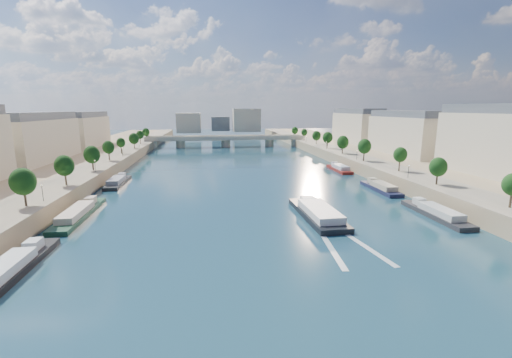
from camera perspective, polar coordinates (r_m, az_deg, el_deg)
name	(u,v)px	position (r m, az deg, el deg)	size (l,w,h in m)	color
ground	(244,187)	(120.91, -1.96, -1.40)	(700.00, 700.00, 0.00)	#0B2533
quay_left	(23,187)	(133.99, -34.28, -1.06)	(44.00, 520.00, 5.00)	#9E8460
quay_right	(433,175)	(146.26, 27.35, 0.58)	(44.00, 520.00, 5.00)	#9E8460
pave_left	(72,178)	(127.50, -28.38, 0.19)	(14.00, 520.00, 0.10)	gray
pave_right	(396,169)	(137.76, 22.34, 1.49)	(14.00, 520.00, 0.10)	gray
trees_left	(79,160)	(127.82, -27.47, 2.78)	(4.80, 268.80, 8.26)	#382B1E
trees_right	(379,152)	(144.70, 19.85, 4.30)	(4.80, 268.80, 8.26)	#382B1E
lamps_left	(74,175)	(116.24, -28.12, 0.60)	(0.36, 200.36, 4.28)	black
lamps_right	(379,160)	(139.50, 19.80, 2.93)	(0.36, 200.36, 4.28)	black
buildings_right	(447,135)	(161.86, 29.18, 6.36)	(16.00, 226.00, 23.20)	beige
skyline	(224,122)	(337.26, -5.33, 9.50)	(79.00, 42.00, 22.00)	beige
bridge	(226,140)	(248.52, -5.08, 6.51)	(112.00, 12.00, 8.15)	#C1B79E
tour_barge	(318,213)	(89.46, 10.22, -5.64)	(8.49, 27.46, 3.75)	black
wake	(342,241)	(75.09, 14.14, -10.05)	(10.76, 25.99, 0.04)	silver
moored_barges_left	(21,261)	(74.93, -34.49, -11.22)	(5.00, 152.79, 3.60)	#1D1C3E
moored_barges_right	(454,222)	(94.71, 30.17, -6.22)	(5.00, 164.78, 3.60)	black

